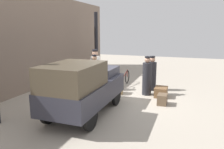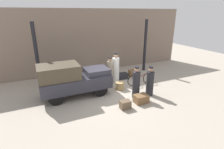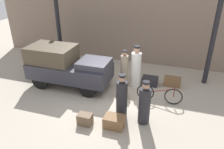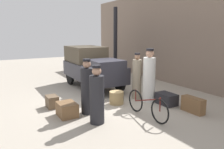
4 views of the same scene
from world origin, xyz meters
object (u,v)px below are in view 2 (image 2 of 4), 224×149
truck (72,79)px  porter_with_bicycle (136,84)px  porter_carrying_trunk (116,69)px  trunk_umber_medium (122,76)px  trunk_wicker_pale (133,73)px  conductor_in_dark_uniform (150,82)px  suitcase_black_upright (141,99)px  wicker_basket (120,86)px  porter_standing_middle (110,72)px  suitcase_tan_flat (125,105)px  bicycle (140,79)px

truck → porter_with_bicycle: truck is taller
porter_carrying_trunk → trunk_umber_medium: (0.63, 0.27, -0.67)m
trunk_umber_medium → trunk_wicker_pale: bearing=9.6°
porter_carrying_trunk → porter_with_bicycle: (0.02, -2.40, -0.10)m
conductor_in_dark_uniform → suitcase_black_upright: size_ratio=2.38×
wicker_basket → conductor_in_dark_uniform: (1.14, -1.30, 0.50)m
porter_standing_middle → trunk_wicker_pale: 2.23m
suitcase_tan_flat → suitcase_black_upright: size_ratio=0.73×
truck → porter_with_bicycle: (2.97, -1.51, -0.22)m
porter_carrying_trunk → porter_standing_middle: (-0.48, -0.18, -0.07)m
wicker_basket → porter_with_bicycle: size_ratio=0.29×
truck → suitcase_black_upright: (2.89, -2.13, -0.78)m
suitcase_black_upright → trunk_wicker_pale: size_ratio=0.91×
suitcase_tan_flat → suitcase_black_upright: 1.00m
porter_with_bicycle → conductor_in_dark_uniform: size_ratio=1.05×
trunk_umber_medium → trunk_wicker_pale: 0.99m
suitcase_black_upright → trunk_umber_medium: (0.68, 3.30, -0.01)m
bicycle → trunk_wicker_pale: bearing=74.5°
truck → conductor_in_dark_uniform: (3.79, -1.58, -0.26)m
bicycle → porter_standing_middle: porter_standing_middle is taller
truck → porter_standing_middle: (2.47, 0.71, -0.19)m
suitcase_tan_flat → trunk_umber_medium: bearing=64.4°
suitcase_tan_flat → bicycle: bearing=44.1°
conductor_in_dark_uniform → trunk_wicker_pale: (0.76, 2.91, -0.48)m
bicycle → conductor_in_dark_uniform: conductor_in_dark_uniform is taller
wicker_basket → trunk_umber_medium: 1.71m
wicker_basket → porter_standing_middle: bearing=100.3°
truck → suitcase_tan_flat: (1.91, -2.31, -0.78)m
porter_standing_middle → trunk_umber_medium: size_ratio=2.43×
bicycle → trunk_umber_medium: bearing=113.0°
wicker_basket → suitcase_black_upright: (0.24, -1.85, -0.02)m
wicker_basket → suitcase_black_upright: size_ratio=0.73×
wicker_basket → porter_carrying_trunk: bearing=75.7°
truck → wicker_basket: 2.77m
truck → conductor_in_dark_uniform: size_ratio=2.28×
suitcase_tan_flat → trunk_umber_medium: size_ratio=0.69×
bicycle → conductor_in_dark_uniform: (-0.35, -1.43, 0.36)m
bicycle → wicker_basket: bearing=-175.1°
porter_carrying_trunk → porter_with_bicycle: bearing=-89.4°
porter_carrying_trunk → trunk_wicker_pale: (1.60, 0.44, -0.62)m
wicker_basket → trunk_wicker_pale: trunk_wicker_pale is taller
porter_with_bicycle → trunk_wicker_pale: porter_with_bicycle is taller
porter_carrying_trunk → trunk_wicker_pale: bearing=15.3°
bicycle → wicker_basket: (-1.48, -0.13, -0.14)m
bicycle → wicker_basket: 1.49m
conductor_in_dark_uniform → trunk_wicker_pale: size_ratio=2.18×
wicker_basket → porter_standing_middle: size_ratio=0.29×
truck → conductor_in_dark_uniform: bearing=-22.7°
truck → porter_with_bicycle: 3.34m
suitcase_black_upright → trunk_wicker_pale: bearing=64.5°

